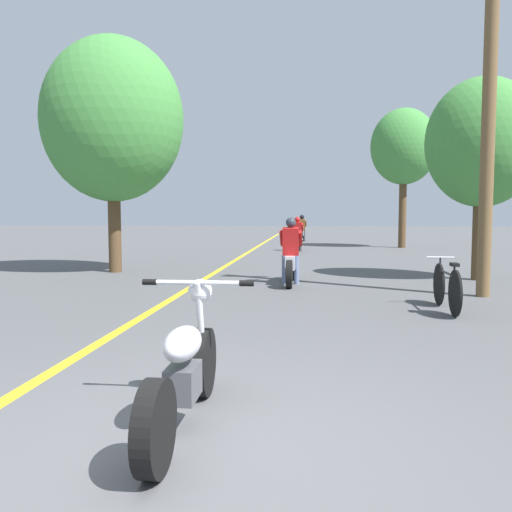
# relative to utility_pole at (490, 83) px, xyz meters

# --- Properties ---
(ground_plane) EXTENTS (120.00, 120.00, 0.00)m
(ground_plane) POSITION_rel_utility_pole_xyz_m (-3.83, -6.83, -3.78)
(ground_plane) COLOR #515154
(lane_stripe_center) EXTENTS (0.14, 48.00, 0.01)m
(lane_stripe_center) POSITION_rel_utility_pole_xyz_m (-5.53, 5.53, -3.78)
(lane_stripe_center) COLOR yellow
(lane_stripe_center) RESTS_ON ground
(utility_pole) EXTENTS (1.10, 0.24, 7.38)m
(utility_pole) POSITION_rel_utility_pole_xyz_m (0.00, 0.00, 0.00)
(utility_pole) COLOR brown
(utility_pole) RESTS_ON ground
(roadside_tree_right_near) EXTENTS (2.49, 2.24, 4.51)m
(roadside_tree_right_near) POSITION_rel_utility_pole_xyz_m (0.66, 2.53, -0.73)
(roadside_tree_right_near) COLOR #513A23
(roadside_tree_right_near) RESTS_ON ground
(roadside_tree_right_far) EXTENTS (2.85, 2.56, 6.02)m
(roadside_tree_right_far) POSITION_rel_utility_pole_xyz_m (0.82, 14.09, 0.56)
(roadside_tree_right_far) COLOR #513A23
(roadside_tree_right_far) RESTS_ON ground
(roadside_tree_left) EXTENTS (3.57, 3.21, 5.90)m
(roadside_tree_left) POSITION_rel_utility_pole_xyz_m (-8.10, 3.27, 0.05)
(roadside_tree_left) COLOR #513A23
(roadside_tree_left) RESTS_ON ground
(motorcycle_foreground) EXTENTS (0.88, 1.94, 0.99)m
(motorcycle_foreground) POSITION_rel_utility_pole_xyz_m (-3.97, -6.43, -3.37)
(motorcycle_foreground) COLOR black
(motorcycle_foreground) RESTS_ON ground
(motorcycle_rider_lead) EXTENTS (0.50, 2.03, 1.42)m
(motorcycle_rider_lead) POSITION_rel_utility_pole_xyz_m (-3.54, 1.42, -3.25)
(motorcycle_rider_lead) COLOR black
(motorcycle_rider_lead) RESTS_ON ground
(motorcycle_rider_mid) EXTENTS (0.50, 1.95, 1.36)m
(motorcycle_rider_mid) POSITION_rel_utility_pole_xyz_m (-3.68, 11.44, -3.27)
(motorcycle_rider_mid) COLOR black
(motorcycle_rider_mid) RESTS_ON ground
(motorcycle_rider_far) EXTENTS (0.50, 2.08, 1.42)m
(motorcycle_rider_far) POSITION_rel_utility_pole_xyz_m (-3.64, 18.91, -3.24)
(motorcycle_rider_far) COLOR black
(motorcycle_rider_far) RESTS_ON ground
(bicycle_parked) EXTENTS (0.44, 1.71, 0.80)m
(bicycle_parked) POSITION_rel_utility_pole_xyz_m (-1.01, -1.53, -3.41)
(bicycle_parked) COLOR black
(bicycle_parked) RESTS_ON ground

